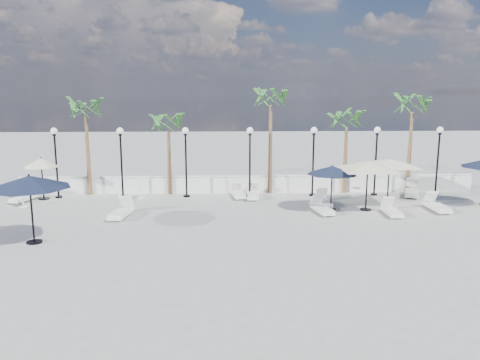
{
  "coord_description": "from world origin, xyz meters",
  "views": [
    {
      "loc": [
        -1.5,
        -18.87,
        5.7
      ],
      "look_at": [
        -0.66,
        3.43,
        1.5
      ],
      "focal_mm": 35.0,
      "sensor_mm": 36.0,
      "label": 1
    }
  ],
  "objects_px": {
    "lounger_7": "(392,210)",
    "parasol_cream_sq_a": "(390,159)",
    "parasol_navy_mid": "(332,170)",
    "parasol_navy_left": "(29,182)",
    "lounger_3": "(253,194)",
    "parasol_cream_sq_b": "(368,163)",
    "lounger_6": "(412,191)",
    "parasol_cream_small": "(41,163)",
    "lounger_8": "(437,206)",
    "lounger_2": "(238,193)",
    "lounger_4": "(322,208)",
    "lounger_5": "(324,201)",
    "lounger_0": "(25,196)",
    "lounger_1": "(121,212)"
  },
  "relations": [
    {
      "from": "lounger_7",
      "to": "parasol_cream_sq_b",
      "type": "bearing_deg",
      "value": 135.19
    },
    {
      "from": "lounger_4",
      "to": "parasol_cream_sq_a",
      "type": "distance_m",
      "value": 4.55
    },
    {
      "from": "lounger_2",
      "to": "parasol_cream_small",
      "type": "xyz_separation_m",
      "value": [
        -10.54,
        -0.02,
        1.75
      ]
    },
    {
      "from": "lounger_7",
      "to": "parasol_cream_sq_a",
      "type": "height_order",
      "value": "parasol_cream_sq_a"
    },
    {
      "from": "parasol_navy_mid",
      "to": "parasol_cream_sq_a",
      "type": "xyz_separation_m",
      "value": [
        3.15,
        0.94,
        0.4
      ]
    },
    {
      "from": "parasol_navy_mid",
      "to": "parasol_navy_left",
      "type": "bearing_deg",
      "value": -159.57
    },
    {
      "from": "parasol_cream_small",
      "to": "parasol_cream_sq_a",
      "type": "bearing_deg",
      "value": -6.08
    },
    {
      "from": "lounger_7",
      "to": "parasol_cream_sq_a",
      "type": "relative_size",
      "value": 0.35
    },
    {
      "from": "lounger_4",
      "to": "parasol_cream_sq_b",
      "type": "bearing_deg",
      "value": 2.63
    },
    {
      "from": "lounger_2",
      "to": "lounger_4",
      "type": "distance_m",
      "value": 5.27
    },
    {
      "from": "lounger_2",
      "to": "parasol_navy_left",
      "type": "xyz_separation_m",
      "value": [
        -8.12,
        -7.58,
        2.15
      ]
    },
    {
      "from": "lounger_7",
      "to": "parasol_cream_small",
      "type": "relative_size",
      "value": 0.79
    },
    {
      "from": "parasol_cream_small",
      "to": "lounger_2",
      "type": "bearing_deg",
      "value": 0.1
    },
    {
      "from": "lounger_2",
      "to": "parasol_cream_small",
      "type": "bearing_deg",
      "value": 172.2
    },
    {
      "from": "lounger_1",
      "to": "lounger_3",
      "type": "distance_m",
      "value": 7.34
    },
    {
      "from": "lounger_3",
      "to": "lounger_6",
      "type": "xyz_separation_m",
      "value": [
        8.9,
        0.25,
        0.04
      ]
    },
    {
      "from": "parasol_cream_small",
      "to": "lounger_6",
      "type": "bearing_deg",
      "value": 0.06
    },
    {
      "from": "lounger_4",
      "to": "parasol_navy_mid",
      "type": "xyz_separation_m",
      "value": [
        0.55,
        0.64,
        1.73
      ]
    },
    {
      "from": "parasol_cream_sq_b",
      "to": "parasol_navy_left",
      "type": "bearing_deg",
      "value": -162.35
    },
    {
      "from": "lounger_2",
      "to": "lounger_7",
      "type": "distance_m",
      "value": 8.16
    },
    {
      "from": "lounger_3",
      "to": "parasol_navy_left",
      "type": "relative_size",
      "value": 0.63
    },
    {
      "from": "lounger_7",
      "to": "parasol_cream_sq_b",
      "type": "relative_size",
      "value": 0.36
    },
    {
      "from": "lounger_5",
      "to": "parasol_cream_small",
      "type": "bearing_deg",
      "value": 174.9
    },
    {
      "from": "lounger_3",
      "to": "parasol_cream_sq_a",
      "type": "distance_m",
      "value": 7.35
    },
    {
      "from": "lounger_4",
      "to": "parasol_navy_mid",
      "type": "distance_m",
      "value": 1.92
    },
    {
      "from": "lounger_5",
      "to": "lounger_3",
      "type": "bearing_deg",
      "value": 155.78
    },
    {
      "from": "lounger_6",
      "to": "lounger_8",
      "type": "distance_m",
      "value": 3.3
    },
    {
      "from": "parasol_cream_sq_b",
      "to": "parasol_cream_small",
      "type": "relative_size",
      "value": 2.21
    },
    {
      "from": "lounger_8",
      "to": "parasol_cream_sq_b",
      "type": "xyz_separation_m",
      "value": [
        -3.44,
        0.26,
        2.11
      ]
    },
    {
      "from": "lounger_3",
      "to": "lounger_5",
      "type": "xyz_separation_m",
      "value": [
        3.51,
        -1.77,
        -0.0
      ]
    },
    {
      "from": "lounger_4",
      "to": "parasol_navy_left",
      "type": "height_order",
      "value": "parasol_navy_left"
    },
    {
      "from": "lounger_4",
      "to": "parasol_cream_sq_b",
      "type": "distance_m",
      "value": 3.13
    },
    {
      "from": "lounger_3",
      "to": "parasol_navy_mid",
      "type": "relative_size",
      "value": 0.77
    },
    {
      "from": "lounger_3",
      "to": "lounger_6",
      "type": "bearing_deg",
      "value": 5.83
    },
    {
      "from": "lounger_1",
      "to": "lounger_6",
      "type": "xyz_separation_m",
      "value": [
        15.26,
        3.92,
        0.02
      ]
    },
    {
      "from": "lounger_2",
      "to": "lounger_4",
      "type": "bearing_deg",
      "value": -50.0
    },
    {
      "from": "lounger_0",
      "to": "lounger_7",
      "type": "height_order",
      "value": "lounger_0"
    },
    {
      "from": "lounger_2",
      "to": "parasol_navy_mid",
      "type": "relative_size",
      "value": 0.74
    },
    {
      "from": "lounger_3",
      "to": "parasol_cream_sq_b",
      "type": "distance_m",
      "value": 6.41
    },
    {
      "from": "lounger_5",
      "to": "parasol_cream_sq_a",
      "type": "relative_size",
      "value": 0.37
    },
    {
      "from": "lounger_7",
      "to": "parasol_navy_left",
      "type": "distance_m",
      "value": 15.75
    },
    {
      "from": "lounger_3",
      "to": "lounger_7",
      "type": "xyz_separation_m",
      "value": [
        6.29,
        -3.8,
        -0.01
      ]
    },
    {
      "from": "lounger_2",
      "to": "lounger_1",
      "type": "bearing_deg",
      "value": -152.79
    },
    {
      "from": "lounger_6",
      "to": "lounger_3",
      "type": "bearing_deg",
      "value": -155.93
    },
    {
      "from": "parasol_cream_sq_a",
      "to": "parasol_cream_small",
      "type": "height_order",
      "value": "parasol_cream_sq_a"
    },
    {
      "from": "lounger_8",
      "to": "parasol_navy_mid",
      "type": "bearing_deg",
      "value": 175.02
    },
    {
      "from": "lounger_6",
      "to": "parasol_cream_sq_a",
      "type": "height_order",
      "value": "parasol_cream_sq_a"
    },
    {
      "from": "lounger_0",
      "to": "lounger_2",
      "type": "relative_size",
      "value": 1.12
    },
    {
      "from": "lounger_0",
      "to": "lounger_4",
      "type": "bearing_deg",
      "value": 3.69
    },
    {
      "from": "lounger_7",
      "to": "lounger_2",
      "type": "bearing_deg",
      "value": 153.11
    }
  ]
}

